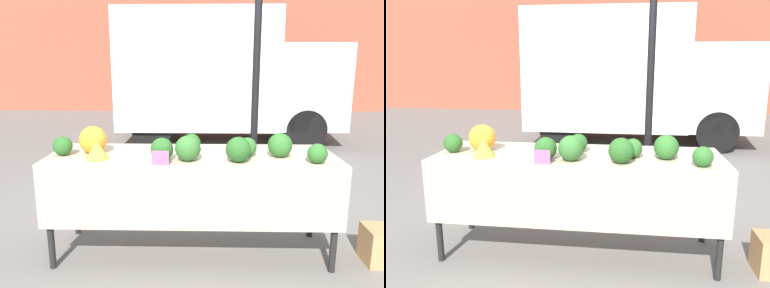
# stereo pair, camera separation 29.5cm
# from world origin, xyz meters

# --- Properties ---
(ground_plane) EXTENTS (40.00, 40.00, 0.00)m
(ground_plane) POSITION_xyz_m (0.00, 0.00, 0.00)
(ground_plane) COLOR slate
(building_facade) EXTENTS (16.00, 0.60, 6.63)m
(building_facade) POSITION_xyz_m (0.00, 9.22, 3.32)
(building_facade) COLOR brown
(building_facade) RESTS_ON ground_plane
(tent_pole) EXTENTS (0.07, 0.07, 2.56)m
(tent_pole) POSITION_xyz_m (0.59, 0.71, 1.28)
(tent_pole) COLOR black
(tent_pole) RESTS_ON ground_plane
(parked_truck) EXTENTS (4.13, 1.93, 2.46)m
(parked_truck) POSITION_xyz_m (0.45, 4.51, 1.30)
(parked_truck) COLOR white
(parked_truck) RESTS_ON ground_plane
(market_table) EXTENTS (2.25, 0.71, 0.84)m
(market_table) POSITION_xyz_m (0.00, -0.06, 0.73)
(market_table) COLOR tan
(market_table) RESTS_ON ground_plane
(orange_cauliflower) EXTENTS (0.22, 0.22, 0.22)m
(orange_cauliflower) POSITION_xyz_m (-0.79, 0.00, 0.95)
(orange_cauliflower) COLOR orange
(orange_cauliflower) RESTS_ON market_table
(romanesco_head) EXTENTS (0.18, 0.18, 0.14)m
(romanesco_head) POSITION_xyz_m (-0.71, -0.18, 0.91)
(romanesco_head) COLOR #93B238
(romanesco_head) RESTS_ON market_table
(broccoli_head_0) EXTENTS (0.15, 0.15, 0.15)m
(broccoli_head_0) POSITION_xyz_m (-1.01, -0.07, 0.92)
(broccoli_head_0) COLOR #285B23
(broccoli_head_0) RESTS_ON market_table
(broccoli_head_1) EXTENTS (0.15, 0.15, 0.15)m
(broccoli_head_1) POSITION_xyz_m (-0.01, 0.07, 0.92)
(broccoli_head_1) COLOR #285B23
(broccoli_head_1) RESTS_ON market_table
(broccoli_head_2) EXTENTS (0.19, 0.19, 0.19)m
(broccoli_head_2) POSITION_xyz_m (0.34, -0.24, 0.93)
(broccoli_head_2) COLOR #285B23
(broccoli_head_2) RESTS_ON market_table
(broccoli_head_3) EXTENTS (0.19, 0.19, 0.19)m
(broccoli_head_3) POSITION_xyz_m (-0.03, -0.21, 0.94)
(broccoli_head_3) COLOR #336B2D
(broccoli_head_3) RESTS_ON market_table
(broccoli_head_4) EXTENTS (0.19, 0.19, 0.19)m
(broccoli_head_4) POSITION_xyz_m (0.68, -0.08, 0.93)
(broccoli_head_4) COLOR #2D6628
(broccoli_head_4) RESTS_ON market_table
(broccoli_head_5) EXTENTS (0.15, 0.15, 0.15)m
(broccoli_head_5) POSITION_xyz_m (0.43, -0.06, 0.91)
(broccoli_head_5) COLOR #2D6628
(broccoli_head_5) RESTS_ON market_table
(broccoli_head_6) EXTENTS (0.14, 0.14, 0.14)m
(broccoli_head_6) POSITION_xyz_m (0.91, -0.26, 0.91)
(broccoli_head_6) COLOR #2D6628
(broccoli_head_6) RESTS_ON market_table
(broccoli_head_7) EXTENTS (0.17, 0.17, 0.17)m
(broccoli_head_7) POSITION_xyz_m (-0.22, -0.20, 0.93)
(broccoli_head_7) COLOR #285B23
(broccoli_head_7) RESTS_ON market_table
(price_sign) EXTENTS (0.12, 0.01, 0.11)m
(price_sign) POSITION_xyz_m (-0.21, -0.34, 0.89)
(price_sign) COLOR #F45B9E
(price_sign) RESTS_ON market_table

